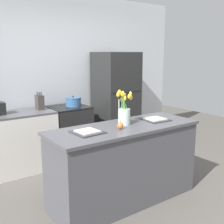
% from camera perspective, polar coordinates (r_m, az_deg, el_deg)
% --- Properties ---
extents(ground_plane, '(10.00, 10.00, 0.00)m').
position_cam_1_polar(ground_plane, '(3.54, 2.47, -17.34)').
color(ground_plane, '#59544F').
extents(back_wall, '(5.20, 0.08, 2.70)m').
position_cam_1_polar(back_wall, '(4.84, -12.23, 7.12)').
color(back_wall, silver).
rests_on(back_wall, ground_plane).
extents(kitchen_island, '(1.80, 0.66, 0.92)m').
position_cam_1_polar(kitchen_island, '(3.34, 2.54, -10.44)').
color(kitchen_island, '#4C4C51').
rests_on(kitchen_island, ground_plane).
extents(stove_range, '(0.60, 0.61, 0.88)m').
position_cam_1_polar(stove_range, '(4.68, -8.66, -4.21)').
color(stove_range, black).
rests_on(stove_range, ground_plane).
extents(refrigerator, '(0.68, 0.67, 1.75)m').
position_cam_1_polar(refrigerator, '(5.07, 0.79, 2.16)').
color(refrigerator, black).
rests_on(refrigerator, ground_plane).
extents(flower_vase, '(0.18, 0.16, 0.40)m').
position_cam_1_polar(flower_vase, '(3.23, 2.46, -0.17)').
color(flower_vase, silver).
rests_on(flower_vase, kitchen_island).
extents(pear_figurine, '(0.07, 0.07, 0.11)m').
position_cam_1_polar(pear_figurine, '(3.05, 1.70, -2.71)').
color(pear_figurine, '#C66B33').
rests_on(pear_figurine, kitchen_island).
extents(plate_setting_left, '(0.31, 0.31, 0.02)m').
position_cam_1_polar(plate_setting_left, '(2.93, -5.01, -4.03)').
color(plate_setting_left, '#333338').
rests_on(plate_setting_left, kitchen_island).
extents(plate_setting_right, '(0.31, 0.31, 0.02)m').
position_cam_1_polar(plate_setting_right, '(3.51, 8.81, -1.47)').
color(plate_setting_right, '#333338').
rests_on(plate_setting_right, kitchen_island).
extents(cooking_pot, '(0.26, 0.26, 0.17)m').
position_cam_1_polar(cooking_pot, '(4.58, -7.88, 2.08)').
color(cooking_pot, '#386093').
rests_on(cooking_pot, stove_range).
extents(knife_block, '(0.10, 0.14, 0.27)m').
position_cam_1_polar(knife_block, '(4.40, -14.49, 1.91)').
color(knife_block, '#3D3833').
rests_on(knife_block, back_counter).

